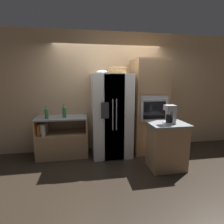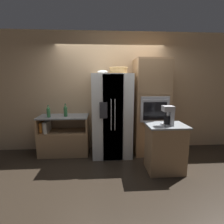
{
  "view_description": "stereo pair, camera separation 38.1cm",
  "coord_description": "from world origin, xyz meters",
  "px_view_note": "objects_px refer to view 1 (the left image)",
  "views": [
    {
      "loc": [
        -0.63,
        -3.73,
        1.7
      ],
      "look_at": [
        0.0,
        -0.03,
        1.01
      ],
      "focal_mm": 28.0,
      "sensor_mm": 36.0,
      "label": 1
    },
    {
      "loc": [
        -0.25,
        -3.77,
        1.7
      ],
      "look_at": [
        0.0,
        -0.03,
        1.01
      ],
      "focal_mm": 28.0,
      "sensor_mm": 36.0,
      "label": 2
    }
  ],
  "objects_px": {
    "bottle_tall": "(64,112)",
    "coffee_maker": "(171,114)",
    "fruit_bowl": "(102,72)",
    "wicker_basket": "(118,70)",
    "bottle_short": "(46,113)",
    "refrigerator": "(111,115)",
    "wall_oven": "(148,107)"
  },
  "relations": [
    {
      "from": "bottle_tall",
      "to": "coffee_maker",
      "type": "relative_size",
      "value": 0.82
    },
    {
      "from": "fruit_bowl",
      "to": "bottle_tall",
      "type": "distance_m",
      "value": 1.19
    },
    {
      "from": "fruit_bowl",
      "to": "wicker_basket",
      "type": "bearing_deg",
      "value": 0.78
    },
    {
      "from": "bottle_short",
      "to": "wicker_basket",
      "type": "bearing_deg",
      "value": 3.22
    },
    {
      "from": "refrigerator",
      "to": "bottle_short",
      "type": "relative_size",
      "value": 6.81
    },
    {
      "from": "wicker_basket",
      "to": "coffee_maker",
      "type": "xyz_separation_m",
      "value": [
        0.81,
        -0.94,
        -0.82
      ]
    },
    {
      "from": "wicker_basket",
      "to": "bottle_tall",
      "type": "height_order",
      "value": "wicker_basket"
    },
    {
      "from": "wall_oven",
      "to": "wicker_basket",
      "type": "bearing_deg",
      "value": 178.81
    },
    {
      "from": "refrigerator",
      "to": "wicker_basket",
      "type": "relative_size",
      "value": 4.51
    },
    {
      "from": "bottle_short",
      "to": "coffee_maker",
      "type": "bearing_deg",
      "value": -20.12
    },
    {
      "from": "wall_oven",
      "to": "bottle_short",
      "type": "height_order",
      "value": "wall_oven"
    },
    {
      "from": "refrigerator",
      "to": "bottle_tall",
      "type": "height_order",
      "value": "refrigerator"
    },
    {
      "from": "bottle_short",
      "to": "coffee_maker",
      "type": "relative_size",
      "value": 0.77
    },
    {
      "from": "fruit_bowl",
      "to": "wall_oven",
      "type": "bearing_deg",
      "value": -0.56
    },
    {
      "from": "bottle_tall",
      "to": "refrigerator",
      "type": "bearing_deg",
      "value": -2.14
    },
    {
      "from": "wall_oven",
      "to": "coffee_maker",
      "type": "xyz_separation_m",
      "value": [
        0.07,
        -0.93,
        0.01
      ]
    },
    {
      "from": "wall_oven",
      "to": "bottle_tall",
      "type": "xyz_separation_m",
      "value": [
        -1.92,
        -0.01,
        -0.06
      ]
    },
    {
      "from": "fruit_bowl",
      "to": "bottle_short",
      "type": "bearing_deg",
      "value": -176.07
    },
    {
      "from": "refrigerator",
      "to": "wall_oven",
      "type": "height_order",
      "value": "wall_oven"
    },
    {
      "from": "refrigerator",
      "to": "fruit_bowl",
      "type": "distance_m",
      "value": 0.97
    },
    {
      "from": "bottle_tall",
      "to": "coffee_maker",
      "type": "bearing_deg",
      "value": -24.78
    },
    {
      "from": "refrigerator",
      "to": "bottle_short",
      "type": "distance_m",
      "value": 1.39
    },
    {
      "from": "fruit_bowl",
      "to": "coffee_maker",
      "type": "distance_m",
      "value": 1.68
    },
    {
      "from": "fruit_bowl",
      "to": "bottle_short",
      "type": "height_order",
      "value": "fruit_bowl"
    },
    {
      "from": "fruit_bowl",
      "to": "coffee_maker",
      "type": "bearing_deg",
      "value": -39.15
    },
    {
      "from": "bottle_tall",
      "to": "fruit_bowl",
      "type": "bearing_deg",
      "value": 1.57
    },
    {
      "from": "fruit_bowl",
      "to": "bottle_short",
      "type": "xyz_separation_m",
      "value": [
        -1.19,
        -0.08,
        -0.85
      ]
    },
    {
      "from": "wall_oven",
      "to": "bottle_short",
      "type": "xyz_separation_m",
      "value": [
        -2.27,
        -0.07,
        -0.06
      ]
    },
    {
      "from": "coffee_maker",
      "to": "bottle_short",
      "type": "bearing_deg",
      "value": 159.88
    },
    {
      "from": "wall_oven",
      "to": "bottle_tall",
      "type": "height_order",
      "value": "wall_oven"
    },
    {
      "from": "wicker_basket",
      "to": "bottle_tall",
      "type": "relative_size",
      "value": 1.42
    },
    {
      "from": "wicker_basket",
      "to": "fruit_bowl",
      "type": "relative_size",
      "value": 1.72
    }
  ]
}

